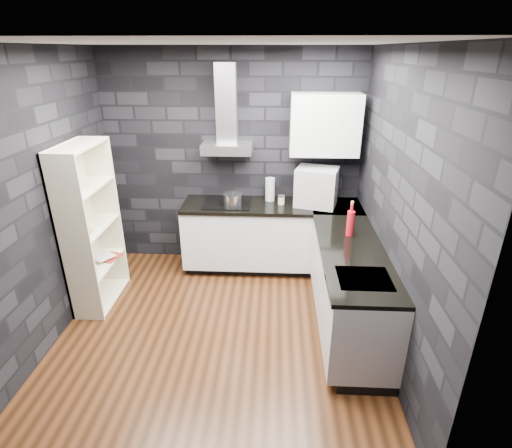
# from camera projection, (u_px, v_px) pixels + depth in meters

# --- Properties ---
(ground) EXTENTS (3.20, 3.20, 0.00)m
(ground) POSITION_uv_depth(u_px,v_px,m) (220.00, 329.00, 4.12)
(ground) COLOR #462411
(ceiling) EXTENTS (3.20, 3.20, 0.00)m
(ceiling) POSITION_uv_depth(u_px,v_px,m) (207.00, 42.00, 3.03)
(ceiling) COLOR silver
(wall_back) EXTENTS (3.20, 0.05, 2.70)m
(wall_back) POSITION_uv_depth(u_px,v_px,m) (233.00, 161.00, 5.06)
(wall_back) COLOR black
(wall_back) RESTS_ON ground
(wall_front) EXTENTS (3.20, 0.05, 2.70)m
(wall_front) POSITION_uv_depth(u_px,v_px,m) (169.00, 320.00, 2.09)
(wall_front) COLOR black
(wall_front) RESTS_ON ground
(wall_left) EXTENTS (0.05, 3.20, 2.70)m
(wall_left) POSITION_uv_depth(u_px,v_px,m) (38.00, 204.00, 3.65)
(wall_left) COLOR black
(wall_left) RESTS_ON ground
(wall_right) EXTENTS (0.05, 3.20, 2.70)m
(wall_right) POSITION_uv_depth(u_px,v_px,m) (398.00, 211.00, 3.50)
(wall_right) COLOR black
(wall_right) RESTS_ON ground
(toekick_back) EXTENTS (2.18, 0.50, 0.10)m
(toekick_back) POSITION_uv_depth(u_px,v_px,m) (271.00, 263.00, 5.30)
(toekick_back) COLOR black
(toekick_back) RESTS_ON ground
(toekick_right) EXTENTS (0.50, 1.78, 0.10)m
(toekick_right) POSITION_uv_depth(u_px,v_px,m) (350.00, 324.00, 4.12)
(toekick_right) COLOR black
(toekick_right) RESTS_ON ground
(counter_back_cab) EXTENTS (2.20, 0.60, 0.76)m
(counter_back_cab) POSITION_uv_depth(u_px,v_px,m) (271.00, 235.00, 5.09)
(counter_back_cab) COLOR silver
(counter_back_cab) RESTS_ON ground
(counter_right_cab) EXTENTS (0.60, 1.80, 0.76)m
(counter_right_cab) POSITION_uv_depth(u_px,v_px,m) (350.00, 288.00, 3.95)
(counter_right_cab) COLOR silver
(counter_right_cab) RESTS_ON ground
(counter_back_top) EXTENTS (2.20, 0.62, 0.04)m
(counter_back_top) POSITION_uv_depth(u_px,v_px,m) (272.00, 206.00, 4.92)
(counter_back_top) COLOR black
(counter_back_top) RESTS_ON counter_back_cab
(counter_right_top) EXTENTS (0.62, 1.80, 0.04)m
(counter_right_top) POSITION_uv_depth(u_px,v_px,m) (353.00, 252.00, 3.79)
(counter_right_top) COLOR black
(counter_right_top) RESTS_ON counter_right_cab
(counter_corner_top) EXTENTS (0.62, 0.62, 0.04)m
(counter_corner_top) POSITION_uv_depth(u_px,v_px,m) (337.00, 207.00, 4.89)
(counter_corner_top) COLOR black
(counter_corner_top) RESTS_ON counter_right_cab
(hood_body) EXTENTS (0.60, 0.34, 0.12)m
(hood_body) POSITION_uv_depth(u_px,v_px,m) (227.00, 148.00, 4.80)
(hood_body) COLOR silver
(hood_body) RESTS_ON wall_back
(hood_chimney) EXTENTS (0.24, 0.20, 0.90)m
(hood_chimney) POSITION_uv_depth(u_px,v_px,m) (227.00, 104.00, 4.66)
(hood_chimney) COLOR silver
(hood_chimney) RESTS_ON hood_body
(upper_cabinet) EXTENTS (0.80, 0.35, 0.70)m
(upper_cabinet) POSITION_uv_depth(u_px,v_px,m) (325.00, 125.00, 4.63)
(upper_cabinet) COLOR silver
(upper_cabinet) RESTS_ON wall_back
(cooktop) EXTENTS (0.58, 0.50, 0.01)m
(cooktop) POSITION_uv_depth(u_px,v_px,m) (227.00, 203.00, 4.94)
(cooktop) COLOR black
(cooktop) RESTS_ON counter_back_top
(sink_rim) EXTENTS (0.44, 0.40, 0.01)m
(sink_rim) POSITION_uv_depth(u_px,v_px,m) (364.00, 279.00, 3.33)
(sink_rim) COLOR silver
(sink_rim) RESTS_ON counter_right_top
(pot) EXTENTS (0.23, 0.23, 0.13)m
(pot) POSITION_uv_depth(u_px,v_px,m) (233.00, 200.00, 4.83)
(pot) COLOR #BCBDC1
(pot) RESTS_ON cooktop
(glass_vase) EXTENTS (0.13, 0.13, 0.29)m
(glass_vase) POSITION_uv_depth(u_px,v_px,m) (270.00, 189.00, 4.99)
(glass_vase) COLOR #B5BDC3
(glass_vase) RESTS_ON counter_back_top
(storage_jar) EXTENTS (0.11, 0.11, 0.10)m
(storage_jar) POSITION_uv_depth(u_px,v_px,m) (281.00, 200.00, 4.90)
(storage_jar) COLOR beige
(storage_jar) RESTS_ON counter_back_top
(utensil_crock) EXTENTS (0.13, 0.13, 0.15)m
(utensil_crock) POSITION_uv_depth(u_px,v_px,m) (302.00, 197.00, 4.93)
(utensil_crock) COLOR #BCBDC1
(utensil_crock) RESTS_ON counter_back_top
(appliance_garage) EXTENTS (0.56, 0.48, 0.48)m
(appliance_garage) POSITION_uv_depth(u_px,v_px,m) (316.00, 187.00, 4.81)
(appliance_garage) COLOR #A3A5AA
(appliance_garage) RESTS_ON counter_back_top
(red_bottle) EXTENTS (0.09, 0.09, 0.26)m
(red_bottle) POSITION_uv_depth(u_px,v_px,m) (350.00, 223.00, 4.05)
(red_bottle) COLOR #B60F1B
(red_bottle) RESTS_ON counter_right_top
(bookshelf) EXTENTS (0.36, 0.81, 1.80)m
(bookshelf) POSITION_uv_depth(u_px,v_px,m) (91.00, 228.00, 4.27)
(bookshelf) COLOR beige
(bookshelf) RESTS_ON ground
(fruit_bowl) EXTENTS (0.22, 0.22, 0.05)m
(fruit_bowl) POSITION_uv_depth(u_px,v_px,m) (86.00, 229.00, 4.16)
(fruit_bowl) COLOR white
(fruit_bowl) RESTS_ON bookshelf
(book_red) EXTENTS (0.18, 0.06, 0.24)m
(book_red) POSITION_uv_depth(u_px,v_px,m) (102.00, 248.00, 4.55)
(book_red) COLOR maroon
(book_red) RESTS_ON bookshelf
(book_second) EXTENTS (0.14, 0.10, 0.21)m
(book_second) POSITION_uv_depth(u_px,v_px,m) (99.00, 248.00, 4.51)
(book_second) COLOR #B2B2B2
(book_second) RESTS_ON bookshelf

